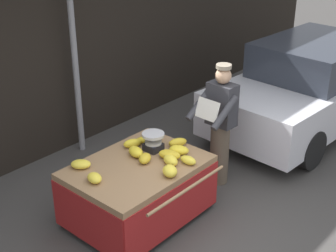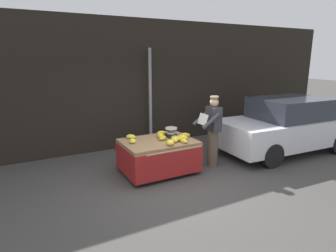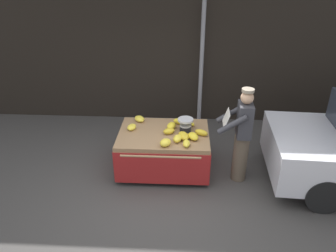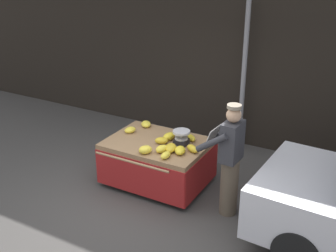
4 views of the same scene
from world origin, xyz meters
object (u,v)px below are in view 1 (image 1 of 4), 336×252
at_px(banana_bunch_2, 94,178).
at_px(banana_bunch_8, 188,160).
at_px(banana_bunch_5, 170,155).
at_px(street_pole, 75,63).
at_px(vendor_person, 220,125).
at_px(banana_bunch_3, 145,158).
at_px(banana_bunch_0, 81,164).
at_px(banana_bunch_11, 178,142).
at_px(banana_cart, 138,179).
at_px(banana_bunch_6, 179,150).
at_px(weighing_scale, 153,142).
at_px(banana_bunch_10, 133,143).
at_px(banana_bunch_9, 136,152).
at_px(banana_bunch_1, 170,171).
at_px(parked_car, 310,85).
at_px(banana_bunch_7, 145,140).
at_px(banana_bunch_4, 171,160).

height_order(banana_bunch_2, banana_bunch_8, banana_bunch_2).
xyz_separation_m(banana_bunch_2, banana_bunch_5, (0.94, -0.28, 0.00)).
relative_size(street_pole, vendor_person, 1.66).
bearing_deg(vendor_person, banana_bunch_3, 170.79).
xyz_separation_m(banana_bunch_0, banana_bunch_8, (0.90, -0.88, -0.00)).
bearing_deg(banana_bunch_11, banana_cart, 174.69).
height_order(banana_bunch_0, banana_bunch_6, banana_bunch_6).
bearing_deg(weighing_scale, banana_bunch_3, -155.46).
bearing_deg(vendor_person, banana_cart, 170.10).
bearing_deg(banana_bunch_2, banana_bunch_0, 74.60).
xyz_separation_m(street_pole, vendor_person, (0.62, -2.18, -0.55)).
xyz_separation_m(banana_bunch_8, banana_bunch_10, (-0.14, 0.79, 0.01)).
xyz_separation_m(banana_bunch_8, banana_bunch_9, (-0.28, 0.60, 0.01)).
height_order(banana_bunch_0, banana_bunch_11, banana_bunch_11).
xyz_separation_m(banana_bunch_0, banana_bunch_1, (0.55, -0.90, 0.01)).
xyz_separation_m(banana_bunch_6, parked_car, (3.31, -0.11, -0.07)).
distance_m(banana_cart, banana_bunch_2, 0.64).
bearing_deg(parked_car, banana_bunch_5, 178.10).
bearing_deg(banana_bunch_0, vendor_person, -20.20).
relative_size(banana_bunch_7, banana_bunch_8, 1.10).
distance_m(banana_cart, banana_bunch_0, 0.70).
relative_size(street_pole, banana_bunch_10, 12.09).
bearing_deg(banana_bunch_5, parked_car, -1.90).
height_order(weighing_scale, banana_bunch_0, weighing_scale).
distance_m(banana_bunch_1, banana_bunch_3, 0.43).
bearing_deg(street_pole, banana_bunch_1, -105.21).
bearing_deg(banana_bunch_2, banana_bunch_7, 12.08).
height_order(banana_bunch_1, banana_bunch_8, banana_bunch_1).
distance_m(banana_bunch_5, vendor_person, 0.98).
distance_m(banana_bunch_0, banana_bunch_7, 0.95).
relative_size(banana_cart, banana_bunch_3, 7.75).
xyz_separation_m(weighing_scale, parked_car, (3.44, -0.41, -0.13)).
distance_m(banana_bunch_1, banana_bunch_10, 0.83).
height_order(banana_bunch_11, vendor_person, vendor_person).
bearing_deg(parked_car, banana_bunch_4, 179.82).
xyz_separation_m(street_pole, banana_bunch_4, (-0.46, -2.25, -0.60)).
bearing_deg(banana_bunch_8, banana_bunch_4, 136.48).
bearing_deg(banana_bunch_5, banana_bunch_3, 147.81).
height_order(banana_bunch_1, parked_car, parked_car).
bearing_deg(banana_bunch_1, banana_bunch_6, 28.85).
xyz_separation_m(banana_bunch_2, banana_bunch_4, (0.84, -0.39, 0.01)).
height_order(banana_bunch_6, banana_bunch_10, banana_bunch_10).
bearing_deg(street_pole, banana_bunch_5, -99.47).
relative_size(banana_bunch_0, banana_bunch_1, 1.12).
distance_m(banana_bunch_1, banana_bunch_9, 0.62).
height_order(banana_cart, banana_bunch_4, banana_bunch_4).
relative_size(banana_bunch_1, banana_bunch_2, 1.01).
height_order(street_pole, weighing_scale, street_pole).
xyz_separation_m(banana_bunch_10, banana_bunch_11, (0.40, -0.41, -0.00)).
distance_m(banana_bunch_6, banana_bunch_8, 0.27).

